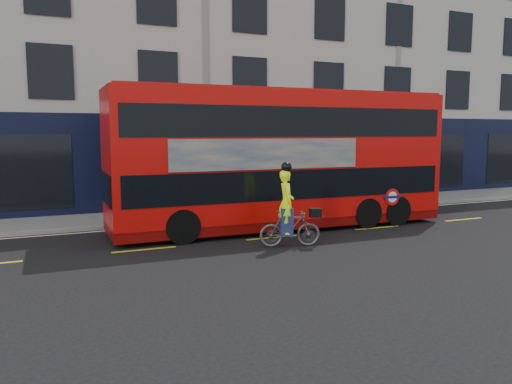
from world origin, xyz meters
TOP-DOWN VIEW (x-y plane):
  - ground at (0.00, 0.00)m, footprint 120.00×120.00m
  - pavement at (0.00, 6.50)m, footprint 60.00×3.00m
  - kerb at (0.00, 5.00)m, footprint 60.00×0.12m
  - building_terrace at (0.00, 12.94)m, footprint 50.00×10.07m
  - road_edge_line at (0.00, 4.70)m, footprint 58.00×0.10m
  - lane_dashes at (0.00, 1.50)m, footprint 58.00×0.12m
  - bus at (1.00, 2.87)m, footprint 11.60×2.87m
  - cyclist at (-0.14, 0.18)m, footprint 1.83×0.97m

SIDE VIEW (x-z plane):
  - ground at x=0.00m, z-range 0.00..0.00m
  - road_edge_line at x=0.00m, z-range 0.00..0.01m
  - lane_dashes at x=0.00m, z-range 0.00..0.01m
  - pavement at x=0.00m, z-range 0.00..0.12m
  - kerb at x=0.00m, z-range 0.00..0.13m
  - cyclist at x=-0.14m, z-range -0.40..2.05m
  - bus at x=1.00m, z-range 0.06..4.71m
  - building_terrace at x=0.00m, z-range -0.01..14.99m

